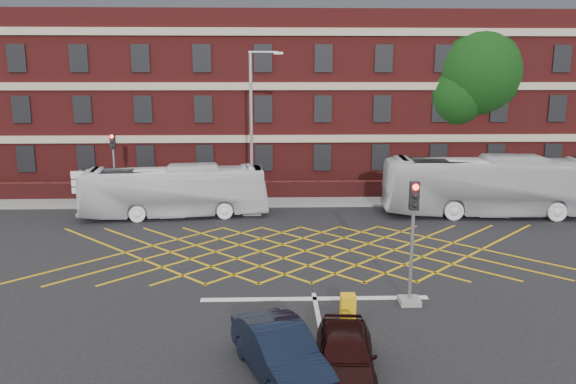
{
  "coord_description": "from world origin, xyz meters",
  "views": [
    {
      "loc": [
        -1.51,
        -21.99,
        7.69
      ],
      "look_at": [
        -0.79,
        1.5,
        2.81
      ],
      "focal_mm": 35.0,
      "sensor_mm": 36.0,
      "label": 1
    }
  ],
  "objects_px": {
    "bus_left": "(175,191)",
    "deciduous_tree": "(470,80)",
    "direction_signs": "(81,183)",
    "utility_cabinet": "(348,307)",
    "bus_right": "(492,186)",
    "car_maroon": "(345,354)",
    "traffic_light_near": "(412,255)",
    "street_lamp": "(253,160)",
    "traffic_light_far": "(115,175)",
    "car_navy": "(280,352)"
  },
  "relations": [
    {
      "from": "bus_left",
      "to": "deciduous_tree",
      "type": "xyz_separation_m",
      "value": [
        19.47,
        9.54,
        5.97
      ]
    },
    {
      "from": "direction_signs",
      "to": "utility_cabinet",
      "type": "height_order",
      "value": "direction_signs"
    },
    {
      "from": "bus_right",
      "to": "car_maroon",
      "type": "distance_m",
      "value": 19.96
    },
    {
      "from": "bus_left",
      "to": "utility_cabinet",
      "type": "relative_size",
      "value": 12.32
    },
    {
      "from": "utility_cabinet",
      "to": "direction_signs",
      "type": "bearing_deg",
      "value": 130.04
    },
    {
      "from": "car_maroon",
      "to": "bus_right",
      "type": "bearing_deg",
      "value": 64.16
    },
    {
      "from": "traffic_light_near",
      "to": "street_lamp",
      "type": "relative_size",
      "value": 0.48
    },
    {
      "from": "traffic_light_near",
      "to": "utility_cabinet",
      "type": "relative_size",
      "value": 5.17
    },
    {
      "from": "traffic_light_far",
      "to": "direction_signs",
      "type": "height_order",
      "value": "traffic_light_far"
    },
    {
      "from": "deciduous_tree",
      "to": "traffic_light_near",
      "type": "distance_m",
      "value": 24.72
    },
    {
      "from": "bus_right",
      "to": "car_maroon",
      "type": "bearing_deg",
      "value": 152.56
    },
    {
      "from": "car_navy",
      "to": "traffic_light_near",
      "type": "relative_size",
      "value": 0.97
    },
    {
      "from": "car_navy",
      "to": "traffic_light_far",
      "type": "xyz_separation_m",
      "value": [
        -9.74,
        20.58,
        1.08
      ]
    },
    {
      "from": "deciduous_tree",
      "to": "traffic_light_far",
      "type": "height_order",
      "value": "deciduous_tree"
    },
    {
      "from": "car_navy",
      "to": "deciduous_tree",
      "type": "height_order",
      "value": "deciduous_tree"
    },
    {
      "from": "car_navy",
      "to": "traffic_light_far",
      "type": "height_order",
      "value": "traffic_light_far"
    },
    {
      "from": "traffic_light_near",
      "to": "utility_cabinet",
      "type": "xyz_separation_m",
      "value": [
        -2.28,
        -1.15,
        -1.35
      ]
    },
    {
      "from": "deciduous_tree",
      "to": "traffic_light_near",
      "type": "height_order",
      "value": "deciduous_tree"
    },
    {
      "from": "deciduous_tree",
      "to": "street_lamp",
      "type": "distance_m",
      "value": 18.21
    },
    {
      "from": "deciduous_tree",
      "to": "utility_cabinet",
      "type": "bearing_deg",
      "value": -116.64
    },
    {
      "from": "car_navy",
      "to": "street_lamp",
      "type": "height_order",
      "value": "street_lamp"
    },
    {
      "from": "direction_signs",
      "to": "bus_left",
      "type": "bearing_deg",
      "value": -23.83
    },
    {
      "from": "bus_right",
      "to": "traffic_light_far",
      "type": "distance_m",
      "value": 22.11
    },
    {
      "from": "bus_right",
      "to": "direction_signs",
      "type": "relative_size",
      "value": 5.45
    },
    {
      "from": "car_maroon",
      "to": "traffic_light_near",
      "type": "bearing_deg",
      "value": 64.44
    },
    {
      "from": "utility_cabinet",
      "to": "street_lamp",
      "type": "bearing_deg",
      "value": 103.69
    },
    {
      "from": "car_navy",
      "to": "car_maroon",
      "type": "bearing_deg",
      "value": -24.53
    },
    {
      "from": "deciduous_tree",
      "to": "car_navy",
      "type": "bearing_deg",
      "value": -117.49
    },
    {
      "from": "bus_right",
      "to": "traffic_light_near",
      "type": "relative_size",
      "value": 2.8
    },
    {
      "from": "traffic_light_far",
      "to": "street_lamp",
      "type": "height_order",
      "value": "street_lamp"
    },
    {
      "from": "car_navy",
      "to": "bus_right",
      "type": "bearing_deg",
      "value": 33.65
    },
    {
      "from": "bus_right",
      "to": "direction_signs",
      "type": "distance_m",
      "value": 23.84
    },
    {
      "from": "bus_left",
      "to": "traffic_light_far",
      "type": "height_order",
      "value": "traffic_light_far"
    },
    {
      "from": "deciduous_tree",
      "to": "utility_cabinet",
      "type": "xyz_separation_m",
      "value": [
        -11.7,
        -23.32,
        -6.97
      ]
    },
    {
      "from": "bus_left",
      "to": "bus_right",
      "type": "xyz_separation_m",
      "value": [
        17.6,
        -0.32,
        0.25
      ]
    },
    {
      "from": "car_maroon",
      "to": "traffic_light_far",
      "type": "bearing_deg",
      "value": 124.45
    },
    {
      "from": "bus_right",
      "to": "car_maroon",
      "type": "height_order",
      "value": "bus_right"
    },
    {
      "from": "traffic_light_near",
      "to": "utility_cabinet",
      "type": "bearing_deg",
      "value": -153.18
    },
    {
      "from": "direction_signs",
      "to": "deciduous_tree",
      "type": "bearing_deg",
      "value": 15.07
    },
    {
      "from": "car_maroon",
      "to": "utility_cabinet",
      "type": "bearing_deg",
      "value": 86.61
    },
    {
      "from": "bus_left",
      "to": "car_navy",
      "type": "xyz_separation_m",
      "value": [
        5.54,
        -17.22,
        -0.73
      ]
    },
    {
      "from": "utility_cabinet",
      "to": "traffic_light_far",
      "type": "bearing_deg",
      "value": 124.94
    },
    {
      "from": "deciduous_tree",
      "to": "traffic_light_far",
      "type": "bearing_deg",
      "value": -165.34
    },
    {
      "from": "car_maroon",
      "to": "street_lamp",
      "type": "bearing_deg",
      "value": 104.85
    },
    {
      "from": "bus_left",
      "to": "car_maroon",
      "type": "distance_m",
      "value": 18.78
    },
    {
      "from": "street_lamp",
      "to": "bus_right",
      "type": "bearing_deg",
      "value": -3.03
    },
    {
      "from": "bus_right",
      "to": "deciduous_tree",
      "type": "relative_size",
      "value": 1.04
    },
    {
      "from": "bus_right",
      "to": "car_navy",
      "type": "height_order",
      "value": "bus_right"
    },
    {
      "from": "direction_signs",
      "to": "car_navy",
      "type": "bearing_deg",
      "value": -59.77
    },
    {
      "from": "bus_right",
      "to": "deciduous_tree",
      "type": "distance_m",
      "value": 11.55
    }
  ]
}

